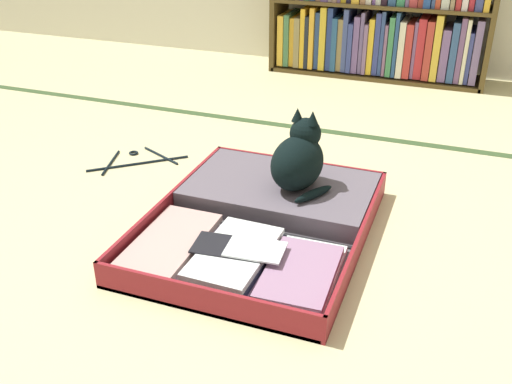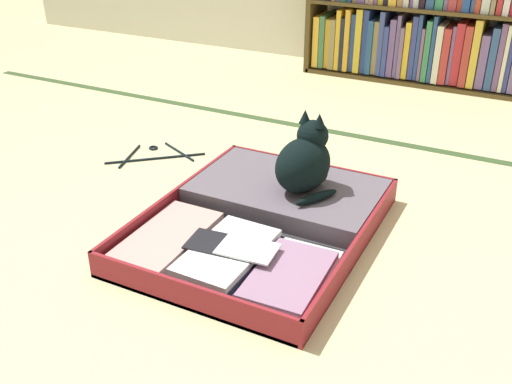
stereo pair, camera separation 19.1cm
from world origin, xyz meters
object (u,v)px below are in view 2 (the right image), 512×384
bookshelf (419,11)px  clothes_hanger (155,155)px  open_suitcase (266,217)px  black_cat (306,162)px

bookshelf → clothes_hanger: bearing=-114.2°
clothes_hanger → open_suitcase: bearing=-24.3°
open_suitcase → black_cat: 0.24m
open_suitcase → black_cat: size_ratio=3.19×
bookshelf → open_suitcase: size_ratio=1.43×
black_cat → clothes_hanger: bearing=168.9°
open_suitcase → clothes_hanger: (-0.70, 0.32, -0.03)m
black_cat → bookshelf: bearing=91.5°
bookshelf → black_cat: 1.79m
open_suitcase → bookshelf: bearing=89.3°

